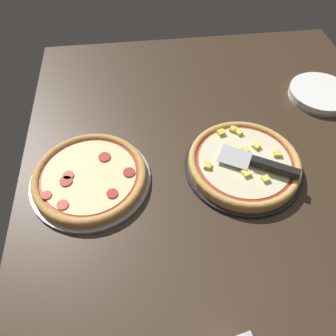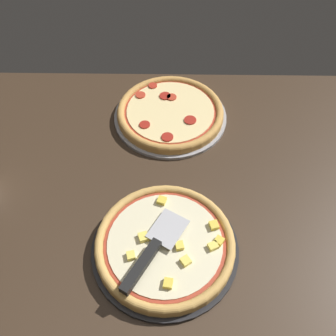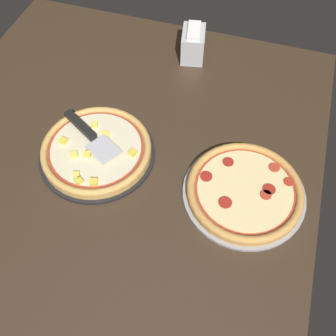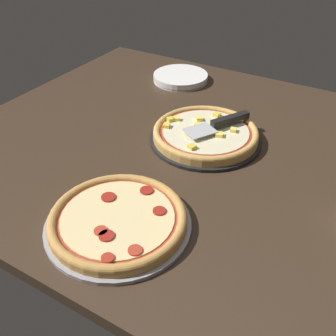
{
  "view_description": "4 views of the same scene",
  "coord_description": "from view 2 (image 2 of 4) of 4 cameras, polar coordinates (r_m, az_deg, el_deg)",
  "views": [
    {
      "loc": [
        -60.64,
        24.95,
        75.12
      ],
      "look_at": [
        -2.94,
        17.77,
        3.0
      ],
      "focal_mm": 35.0,
      "sensor_mm": 36.0,
      "label": 1
    },
    {
      "loc": [
        -1.99,
        -46.78,
        84.09
      ],
      "look_at": [
        -2.94,
        17.77,
        3.0
      ],
      "focal_mm": 42.0,
      "sensor_mm": 36.0,
      "label": 2
    },
    {
      "loc": [
        57.01,
        36.31,
        94.2
      ],
      "look_at": [
        -2.94,
        17.77,
        3.0
      ],
      "focal_mm": 42.0,
      "sensor_mm": 36.0,
      "label": 3
    },
    {
      "loc": [
        -46.05,
        90.95,
        64.66
      ],
      "look_at": [
        -2.94,
        17.77,
        3.0
      ],
      "focal_mm": 42.0,
      "sensor_mm": 36.0,
      "label": 4
    }
  ],
  "objects": [
    {
      "name": "ground_plane",
      "position": [
        0.98,
        1.59,
        -9.96
      ],
      "size": [
        141.21,
        121.46,
        3.6
      ],
      "primitive_type": "cube",
      "color": "#38281C"
    },
    {
      "name": "pizza_pan_back",
      "position": [
        1.2,
        0.34,
        7.51
      ],
      "size": [
        34.06,
        34.06,
        1.0
      ],
      "primitive_type": "cylinder",
      "color": "#939399",
      "rests_on": "ground_plane"
    },
    {
      "name": "pizza_pan_front",
      "position": [
        0.94,
        -0.44,
        -11.6
      ],
      "size": [
        34.38,
        34.38,
        1.0
      ],
      "primitive_type": "cylinder",
      "color": "black",
      "rests_on": "ground_plane"
    },
    {
      "name": "pizza_back",
      "position": [
        1.19,
        0.33,
        8.13
      ],
      "size": [
        32.02,
        32.02,
        2.69
      ],
      "color": "#C68E47",
      "rests_on": "pizza_pan_back"
    },
    {
      "name": "pizza_front",
      "position": [
        0.92,
        -0.43,
        -10.99
      ],
      "size": [
        32.32,
        32.32,
        3.61
      ],
      "color": "tan",
      "rests_on": "pizza_pan_front"
    },
    {
      "name": "serving_spatula",
      "position": [
        0.87,
        -3.11,
        -12.92
      ],
      "size": [
        15.1,
        21.52,
        2.0
      ],
      "color": "#B7B7BC",
      "rests_on": "pizza_front"
    }
  ]
}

